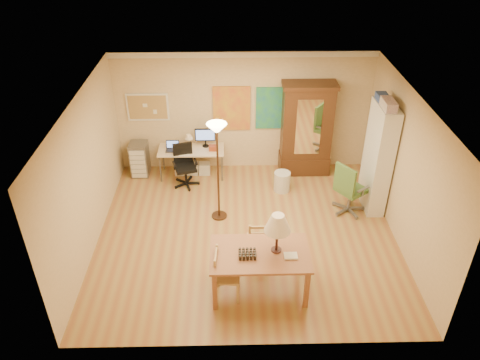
{
  "coord_description": "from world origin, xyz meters",
  "views": [
    {
      "loc": [
        -0.27,
        -6.85,
        5.58
      ],
      "look_at": [
        -0.12,
        0.3,
        1.0
      ],
      "focal_mm": 35.0,
      "sensor_mm": 36.0,
      "label": 1
    }
  ],
  "objects_px": {
    "dining_table": "(266,245)",
    "office_chair_black": "(186,174)",
    "computer_desk": "(193,159)",
    "bookshelf": "(378,158)",
    "armoire": "(306,135)",
    "office_chair_green": "(348,199)"
  },
  "relations": [
    {
      "from": "computer_desk",
      "to": "dining_table",
      "type": "bearing_deg",
      "value": -68.98
    },
    {
      "from": "office_chair_black",
      "to": "dining_table",
      "type": "bearing_deg",
      "value": -64.31
    },
    {
      "from": "dining_table",
      "to": "office_chair_black",
      "type": "xyz_separation_m",
      "value": [
        -1.51,
        3.13,
        -0.67
      ]
    },
    {
      "from": "armoire",
      "to": "bookshelf",
      "type": "xyz_separation_m",
      "value": [
        1.18,
        -1.36,
        0.18
      ]
    },
    {
      "from": "computer_desk",
      "to": "office_chair_green",
      "type": "bearing_deg",
      "value": -25.32
    },
    {
      "from": "dining_table",
      "to": "office_chair_black",
      "type": "bearing_deg",
      "value": 115.69
    },
    {
      "from": "dining_table",
      "to": "office_chair_green",
      "type": "bearing_deg",
      "value": 49.12
    },
    {
      "from": "armoire",
      "to": "bookshelf",
      "type": "distance_m",
      "value": 1.81
    },
    {
      "from": "office_chair_green",
      "to": "bookshelf",
      "type": "bearing_deg",
      "value": 22.9
    },
    {
      "from": "dining_table",
      "to": "bookshelf",
      "type": "distance_m",
      "value": 3.24
    },
    {
      "from": "dining_table",
      "to": "bookshelf",
      "type": "xyz_separation_m",
      "value": [
        2.3,
        2.28,
        0.18
      ]
    },
    {
      "from": "computer_desk",
      "to": "bookshelf",
      "type": "height_order",
      "value": "bookshelf"
    },
    {
      "from": "dining_table",
      "to": "armoire",
      "type": "xyz_separation_m",
      "value": [
        1.12,
        3.64,
        -0.0
      ]
    },
    {
      "from": "office_chair_black",
      "to": "office_chair_green",
      "type": "height_order",
      "value": "office_chair_green"
    },
    {
      "from": "office_chair_black",
      "to": "bookshelf",
      "type": "distance_m",
      "value": 3.99
    },
    {
      "from": "dining_table",
      "to": "computer_desk",
      "type": "height_order",
      "value": "dining_table"
    },
    {
      "from": "computer_desk",
      "to": "bookshelf",
      "type": "xyz_separation_m",
      "value": [
        3.67,
        -1.27,
        0.7
      ]
    },
    {
      "from": "computer_desk",
      "to": "office_chair_green",
      "type": "relative_size",
      "value": 1.29
    },
    {
      "from": "office_chair_green",
      "to": "armoire",
      "type": "height_order",
      "value": "armoire"
    },
    {
      "from": "computer_desk",
      "to": "office_chair_green",
      "type": "distance_m",
      "value": 3.48
    },
    {
      "from": "office_chair_green",
      "to": "bookshelf",
      "type": "xyz_separation_m",
      "value": [
        0.52,
        0.22,
        0.8
      ]
    },
    {
      "from": "computer_desk",
      "to": "bookshelf",
      "type": "distance_m",
      "value": 3.94
    }
  ]
}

